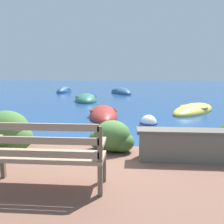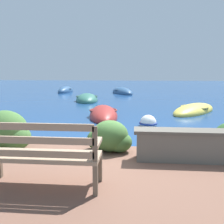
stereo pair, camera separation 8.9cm
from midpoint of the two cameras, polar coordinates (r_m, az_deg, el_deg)
ground_plane at (r=5.37m, az=1.65°, el=-10.01°), size 80.00×80.00×0.00m
park_bench at (r=3.48m, az=-15.15°, el=-9.04°), size 1.57×0.48×0.93m
stone_wall at (r=4.64m, az=19.45°, el=-7.22°), size 2.21×0.39×0.55m
hedge_clump_far_left at (r=5.48m, az=-23.01°, el=-4.28°), size 1.15×0.83×0.78m
hedge_clump_left at (r=4.91m, az=-0.08°, el=-5.91°), size 0.90×0.65×0.61m
rowboat_nearest at (r=9.74m, az=-1.71°, el=-0.74°), size 1.50×3.04×0.74m
rowboat_mid at (r=11.45m, az=18.47°, el=0.27°), size 2.83×3.33×0.63m
rowboat_far at (r=14.79m, az=-5.59°, el=2.76°), size 1.74×2.81×0.80m
rowboat_outer at (r=19.66m, az=2.47°, el=4.46°), size 2.34×3.42×0.84m
rowboat_distant at (r=21.15m, az=-10.42°, el=4.67°), size 1.12×2.61×0.86m
mooring_buoy at (r=8.21m, az=8.56°, el=-2.53°), size 0.60×0.60×0.54m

